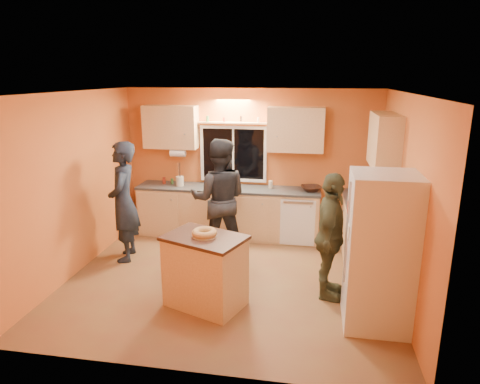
% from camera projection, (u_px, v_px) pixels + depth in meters
% --- Properties ---
extents(ground, '(4.50, 4.50, 0.00)m').
position_uv_depth(ground, '(229.00, 279.00, 6.10)').
color(ground, brown).
rests_on(ground, ground).
extents(room_shell, '(4.54, 4.04, 2.61)m').
position_uv_depth(room_shell, '(242.00, 163.00, 6.04)').
color(room_shell, orange).
rests_on(room_shell, ground).
extents(back_counter, '(4.23, 0.62, 0.90)m').
position_uv_depth(back_counter, '(248.00, 213.00, 7.59)').
color(back_counter, tan).
rests_on(back_counter, ground).
extents(right_counter, '(0.62, 1.84, 0.90)m').
position_uv_depth(right_counter, '(369.00, 245.00, 6.14)').
color(right_counter, tan).
rests_on(right_counter, ground).
extents(refrigerator, '(0.72, 0.70, 1.80)m').
position_uv_depth(refrigerator, '(380.00, 252.00, 4.79)').
color(refrigerator, silver).
rests_on(refrigerator, ground).
extents(island, '(1.12, 0.95, 0.92)m').
position_uv_depth(island, '(205.00, 270.00, 5.31)').
color(island, tan).
rests_on(island, ground).
extents(bundt_pastry, '(0.31, 0.31, 0.09)m').
position_uv_depth(bundt_pastry, '(204.00, 233.00, 5.18)').
color(bundt_pastry, '#B8844B').
rests_on(bundt_pastry, island).
extents(person_left, '(0.60, 0.77, 1.86)m').
position_uv_depth(person_left, '(124.00, 202.00, 6.57)').
color(person_left, black).
rests_on(person_left, ground).
extents(person_center, '(1.01, 0.83, 1.89)m').
position_uv_depth(person_center, '(219.00, 199.00, 6.68)').
color(person_center, black).
rests_on(person_center, ground).
extents(person_right, '(0.51, 1.01, 1.66)m').
position_uv_depth(person_right, '(330.00, 237.00, 5.43)').
color(person_right, '#3A3C26').
rests_on(person_right, ground).
extents(mixing_bowl, '(0.41, 0.41, 0.08)m').
position_uv_depth(mixing_bowl, '(311.00, 188.00, 7.31)').
color(mixing_bowl, black).
rests_on(mixing_bowl, back_counter).
extents(utensil_crock, '(0.14, 0.14, 0.17)m').
position_uv_depth(utensil_crock, '(180.00, 181.00, 7.63)').
color(utensil_crock, beige).
rests_on(utensil_crock, back_counter).
extents(potted_plant, '(0.31, 0.28, 0.31)m').
position_uv_depth(potted_plant, '(372.00, 217.00, 5.49)').
color(potted_plant, gray).
rests_on(potted_plant, right_counter).
extents(red_box, '(0.18, 0.14, 0.07)m').
position_uv_depth(red_box, '(376.00, 215.00, 5.93)').
color(red_box, '#A62E19').
rests_on(red_box, right_counter).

